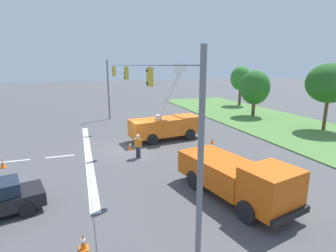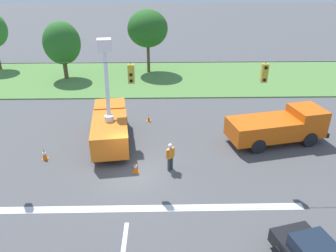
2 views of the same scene
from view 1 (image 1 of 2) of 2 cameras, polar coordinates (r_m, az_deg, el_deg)
ground_plane at (r=21.37m, az=-8.54°, el=-5.07°), size 200.00×200.00×0.00m
grass_verge at (r=30.08m, az=27.48°, el=-1.00°), size 56.00×12.00×0.10m
lane_markings at (r=21.12m, az=-21.04°, el=-6.03°), size 17.60×15.25×0.01m
signal_gantry at (r=20.41m, az=-8.95°, el=6.82°), size 26.20×0.33×7.20m
tree_far_west at (r=45.08m, az=15.59°, el=9.95°), size 3.43×3.34×6.52m
tree_west at (r=35.84m, az=18.39°, el=7.97°), size 3.80×3.72×6.03m
tree_centre at (r=30.94m, az=31.74°, el=7.93°), size 4.36×4.55×6.86m
utility_truck_bucket_lift at (r=23.56m, az=-0.40°, el=0.26°), size 3.05×6.74×6.77m
utility_truck_support_near at (r=13.69m, az=14.66°, el=-10.61°), size 7.00×3.72×2.31m
road_worker at (r=19.08m, az=-6.53°, el=-4.08°), size 0.52×0.47×1.77m
traffic_cone_foreground_left at (r=20.53m, az=-32.34°, el=-6.81°), size 0.36×0.36×0.68m
traffic_cone_foreground_right at (r=22.96m, az=9.61°, el=-3.10°), size 0.36×0.36×0.59m
traffic_cone_mid_left at (r=26.91m, az=-7.32°, el=-0.39°), size 0.36×0.36×0.77m
traffic_cone_mid_right at (r=21.15m, az=-8.26°, el=-4.24°), size 0.36×0.36×0.73m
traffic_cone_near_bucket at (r=10.92m, az=-17.97°, el=-22.88°), size 0.36×0.36×0.63m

